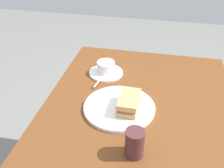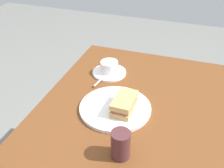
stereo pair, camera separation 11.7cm
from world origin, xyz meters
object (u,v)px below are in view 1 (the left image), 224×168
at_px(dining_table, 135,140).
at_px(drinking_glass, 135,143).
at_px(coffee_saucer, 106,73).
at_px(coffee_cup, 106,67).
at_px(sandwich_plate, 119,107).
at_px(sandwich_front, 129,103).
at_px(spoon, 100,80).

xyz_separation_m(dining_table, drinking_glass, (0.23, 0.02, 0.22)).
bearing_deg(coffee_saucer, coffee_cup, -147.85).
distance_m(sandwich_plate, coffee_saucer, 0.28).
height_order(coffee_saucer, coffee_cup, coffee_cup).
distance_m(sandwich_front, drinking_glass, 0.22).
xyz_separation_m(coffee_cup, spoon, (0.08, -0.01, -0.03)).
relative_size(coffee_saucer, spoon, 1.65).
xyz_separation_m(sandwich_plate, coffee_saucer, (-0.25, -0.11, -0.00)).
bearing_deg(coffee_cup, sandwich_front, 30.48).
bearing_deg(spoon, sandwich_front, 42.10).
height_order(coffee_cup, spoon, coffee_cup).
xyz_separation_m(coffee_saucer, drinking_glass, (0.47, 0.20, 0.05)).
xyz_separation_m(sandwich_plate, drinking_glass, (0.22, 0.09, 0.04)).
height_order(sandwich_plate, sandwich_front, sandwich_front).
bearing_deg(coffee_cup, sandwich_plate, 24.20).
xyz_separation_m(sandwich_plate, spoon, (-0.18, -0.12, 0.01)).
xyz_separation_m(dining_table, coffee_cup, (-0.25, -0.19, 0.20)).
xyz_separation_m(coffee_cup, drinking_glass, (0.47, 0.20, 0.01)).
bearing_deg(spoon, coffee_cup, 171.75).
bearing_deg(sandwich_plate, drinking_glass, 22.21).
distance_m(coffee_saucer, coffee_cup, 0.03).
height_order(spoon, drinking_glass, drinking_glass).
bearing_deg(drinking_glass, spoon, -151.52).
relative_size(dining_table, sandwich_front, 7.50).
relative_size(sandwich_plate, sandwich_front, 2.11).
xyz_separation_m(dining_table, sandwich_plate, (0.01, -0.07, 0.17)).
bearing_deg(spoon, sandwich_plate, 35.46).
bearing_deg(sandwich_front, sandwich_plate, -98.08).
distance_m(sandwich_plate, spoon, 0.21).
height_order(coffee_saucer, spoon, spoon).
relative_size(sandwich_front, coffee_cup, 1.34).
bearing_deg(spoon, dining_table, 49.60).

